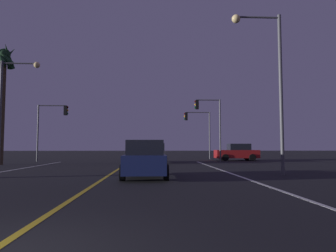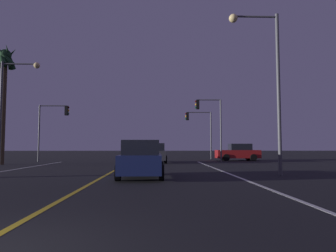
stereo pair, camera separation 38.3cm
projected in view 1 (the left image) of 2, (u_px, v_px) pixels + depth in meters
lane_edge_right at (248, 179)px, 13.25m from camera, size 0.16×30.81×0.01m
lane_center_divider at (101, 180)px, 12.95m from camera, size 0.16×30.81×0.01m
car_ahead_far at (155, 153)px, 26.97m from camera, size 2.02×4.30×1.70m
car_lead_same_lane at (145, 160)px, 14.02m from camera, size 2.02×4.30×1.70m
car_crossing_side at (237, 152)px, 31.16m from camera, size 4.30×2.02×1.70m
traffic_light_near_right at (208, 116)px, 29.44m from camera, size 2.54×0.36×5.94m
traffic_light_near_left at (53, 120)px, 28.72m from camera, size 2.84×0.36×5.30m
traffic_light_far_right at (197, 124)px, 34.88m from camera, size 2.99×0.36×5.35m
street_lamp_right_near at (269, 72)px, 15.49m from camera, size 2.54×0.44×8.15m
street_lamp_left_mid at (10, 98)px, 21.70m from camera, size 2.75×0.44×7.49m
palm_tree_left_mid at (4, 68)px, 24.31m from camera, size 1.88×1.88×9.59m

